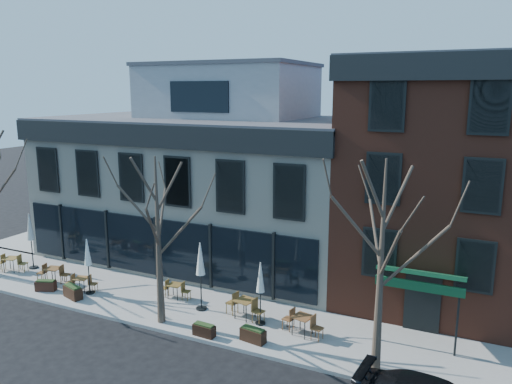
% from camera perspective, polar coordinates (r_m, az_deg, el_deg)
% --- Properties ---
extents(ground, '(120.00, 120.00, 0.00)m').
position_cam_1_polar(ground, '(26.71, -11.03, -10.05)').
color(ground, black).
rests_on(ground, ground).
extents(sidewalk_front, '(33.50, 4.70, 0.15)m').
position_cam_1_polar(sidewalk_front, '(23.33, -7.63, -13.02)').
color(sidewalk_front, gray).
rests_on(sidewalk_front, ground).
extents(sidewalk_side, '(4.50, 12.00, 0.15)m').
position_cam_1_polar(sidewalk_side, '(38.07, -19.41, -3.80)').
color(sidewalk_side, gray).
rests_on(sidewalk_side, ground).
extents(corner_building, '(18.39, 10.39, 11.10)m').
position_cam_1_polar(corner_building, '(29.46, -5.44, 1.72)').
color(corner_building, beige).
rests_on(corner_building, ground).
extents(red_brick_building, '(8.20, 11.78, 11.18)m').
position_cam_1_polar(red_brick_building, '(25.24, 20.53, 1.46)').
color(red_brick_building, brown).
rests_on(red_brick_building, ground).
extents(tree_mid, '(3.50, 3.55, 7.04)m').
position_cam_1_polar(tree_mid, '(20.81, -11.09, -5.28)').
color(tree_mid, '#382B21').
rests_on(tree_mid, sidewalk_front).
extents(tree_right, '(3.72, 3.77, 7.48)m').
position_cam_1_polar(tree_right, '(17.20, 14.11, -8.26)').
color(tree_right, '#382B21').
rests_on(tree_right, sidewalk_front).
extents(cafe_set_0, '(1.79, 0.96, 0.92)m').
position_cam_1_polar(cafe_set_0, '(30.15, -26.15, -7.26)').
color(cafe_set_0, brown).
rests_on(cafe_set_0, sidewalk_front).
extents(cafe_set_1, '(1.82, 0.86, 0.93)m').
position_cam_1_polar(cafe_set_1, '(27.60, -22.14, -8.60)').
color(cafe_set_1, brown).
rests_on(cafe_set_1, sidewalk_front).
extents(cafe_set_2, '(1.63, 0.84, 0.84)m').
position_cam_1_polar(cafe_set_2, '(25.98, -19.30, -9.76)').
color(cafe_set_2, brown).
rests_on(cafe_set_2, sidewalk_front).
extents(cafe_set_3, '(1.58, 0.68, 0.82)m').
position_cam_1_polar(cafe_set_3, '(24.13, -9.23, -10.92)').
color(cafe_set_3, brown).
rests_on(cafe_set_3, sidewalk_front).
extents(cafe_set_4, '(1.98, 0.92, 1.02)m').
position_cam_1_polar(cafe_set_4, '(21.87, -1.27, -12.95)').
color(cafe_set_4, brown).
rests_on(cafe_set_4, sidewalk_front).
extents(cafe_set_5, '(1.87, 0.87, 0.96)m').
position_cam_1_polar(cafe_set_5, '(20.63, 5.33, -14.68)').
color(cafe_set_5, brown).
rests_on(cafe_set_5, sidewalk_front).
extents(umbrella_0, '(0.49, 0.49, 3.08)m').
position_cam_1_polar(umbrella_0, '(29.68, -24.41, -3.96)').
color(umbrella_0, black).
rests_on(umbrella_0, sidewalk_front).
extents(umbrella_1, '(0.44, 0.44, 2.73)m').
position_cam_1_polar(umbrella_1, '(25.11, -18.70, -6.85)').
color(umbrella_1, black).
rests_on(umbrella_1, sidewalk_front).
extents(umbrella_3, '(0.49, 0.49, 3.09)m').
position_cam_1_polar(umbrella_3, '(22.19, -6.38, -8.02)').
color(umbrella_3, black).
rests_on(umbrella_3, sidewalk_front).
extents(umbrella_4, '(0.43, 0.43, 2.70)m').
position_cam_1_polar(umbrella_4, '(20.81, 0.51, -10.11)').
color(umbrella_4, black).
rests_on(umbrella_4, sidewalk_front).
extents(planter_0, '(1.03, 0.71, 0.54)m').
position_cam_1_polar(planter_0, '(26.73, -22.90, -9.81)').
color(planter_0, '#321910').
rests_on(planter_0, sidewalk_front).
extents(planter_1, '(1.17, 0.74, 0.61)m').
position_cam_1_polar(planter_1, '(25.38, -20.21, -10.65)').
color(planter_1, black).
rests_on(planter_1, sidewalk_front).
extents(planter_2, '(0.94, 0.42, 0.51)m').
position_cam_1_polar(planter_2, '(20.65, -5.95, -15.40)').
color(planter_2, black).
rests_on(planter_2, sidewalk_front).
extents(planter_3, '(1.07, 0.56, 0.57)m').
position_cam_1_polar(planter_3, '(20.13, -0.34, -16.00)').
color(planter_3, black).
rests_on(planter_3, sidewalk_front).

